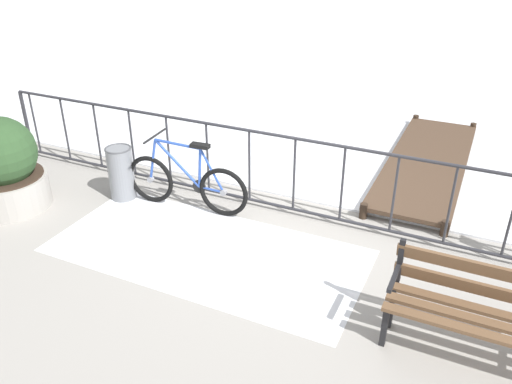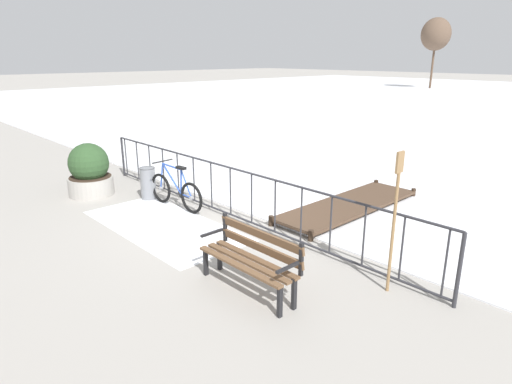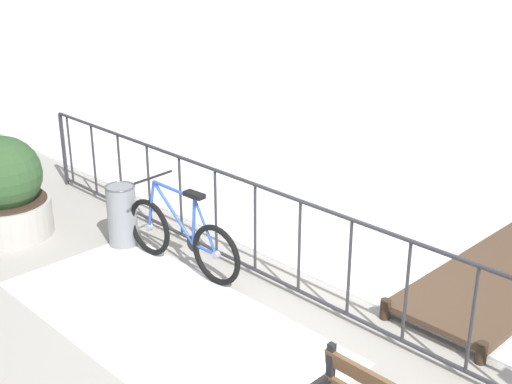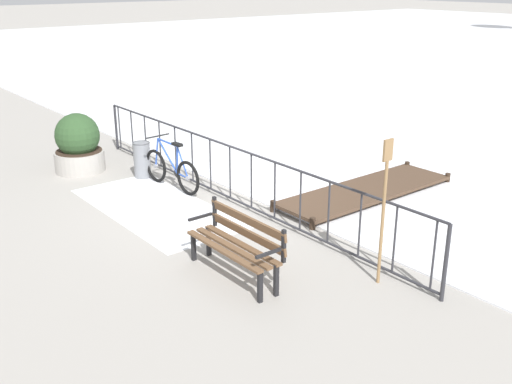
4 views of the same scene
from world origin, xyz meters
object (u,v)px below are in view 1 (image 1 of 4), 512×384
park_bench (486,308)px  planter_with_shrub (3,167)px  trash_bin (121,173)px  bicycle_near_railing (186,183)px

park_bench → planter_with_shrub: bearing=177.8°
park_bench → trash_bin: (-4.60, 1.04, -0.14)m
bicycle_near_railing → planter_with_shrub: (-2.16, -0.93, 0.19)m
trash_bin → park_bench: bearing=-12.7°
park_bench → planter_with_shrub: 5.81m
bicycle_near_railing → trash_bin: size_ratio=2.34×
park_bench → trash_bin: size_ratio=2.19×
planter_with_shrub → trash_bin: size_ratio=1.67×
planter_with_shrub → trash_bin: (1.20, 0.82, -0.19)m
park_bench → planter_with_shrub: planter_with_shrub is taller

